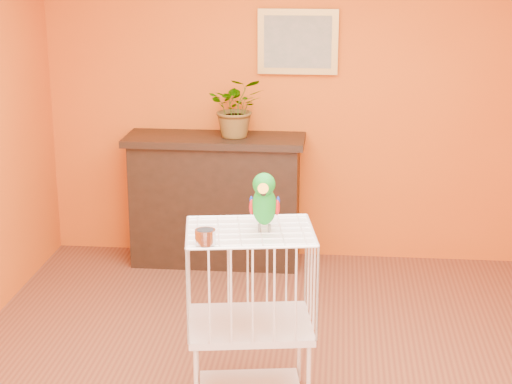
# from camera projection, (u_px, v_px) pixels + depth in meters

# --- Properties ---
(room_shell) EXTENTS (4.50, 4.50, 4.50)m
(room_shell) POSITION_uv_depth(u_px,v_px,m) (275.00, 121.00, 4.50)
(room_shell) COLOR #D25A13
(room_shell) RESTS_ON ground
(console_cabinet) EXTENTS (1.40, 0.50, 1.04)m
(console_cabinet) POSITION_uv_depth(u_px,v_px,m) (215.00, 200.00, 6.78)
(console_cabinet) COLOR black
(console_cabinet) RESTS_ON ground
(potted_plant) EXTENTS (0.47, 0.52, 0.36)m
(potted_plant) POSITION_uv_depth(u_px,v_px,m) (236.00, 114.00, 6.55)
(potted_plant) COLOR #26722D
(potted_plant) RESTS_ON console_cabinet
(framed_picture) EXTENTS (0.62, 0.04, 0.50)m
(framed_picture) POSITION_uv_depth(u_px,v_px,m) (298.00, 42.00, 6.57)
(framed_picture) COLOR #B38A40
(framed_picture) RESTS_ON room_shell
(birdcage) EXTENTS (0.74, 0.61, 1.03)m
(birdcage) POSITION_uv_depth(u_px,v_px,m) (250.00, 316.00, 4.66)
(birdcage) COLOR silver
(birdcage) RESTS_ON ground
(feed_cup) EXTENTS (0.11, 0.11, 0.07)m
(feed_cup) POSITION_uv_depth(u_px,v_px,m) (205.00, 237.00, 4.30)
(feed_cup) COLOR silver
(feed_cup) RESTS_ON birdcage
(parrot) EXTENTS (0.16, 0.30, 0.34)m
(parrot) POSITION_uv_depth(u_px,v_px,m) (264.00, 202.00, 4.44)
(parrot) COLOR #59544C
(parrot) RESTS_ON birdcage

